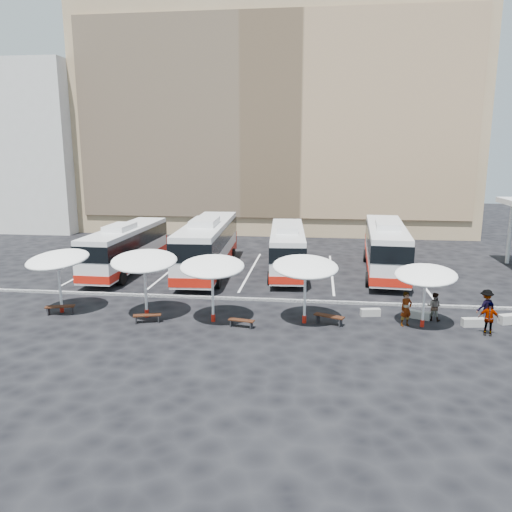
# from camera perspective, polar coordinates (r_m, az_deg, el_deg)

# --- Properties ---
(ground) EXTENTS (120.00, 120.00, 0.00)m
(ground) POSITION_cam_1_polar(r_m,az_deg,el_deg) (29.80, -2.63, -5.29)
(ground) COLOR black
(ground) RESTS_ON ground
(sandstone_building) EXTENTS (42.00, 18.25, 29.60)m
(sandstone_building) POSITION_cam_1_polar(r_m,az_deg,el_deg) (60.21, 2.52, 15.62)
(sandstone_building) COLOR tan
(sandstone_building) RESTS_ON ground
(apartment_block) EXTENTS (14.00, 14.00, 18.00)m
(apartment_block) POSITION_cam_1_polar(r_m,az_deg,el_deg) (64.94, -23.80, 11.17)
(apartment_block) COLOR beige
(apartment_block) RESTS_ON ground
(curb_divider) EXTENTS (34.00, 0.25, 0.15)m
(curb_divider) POSITION_cam_1_polar(r_m,az_deg,el_deg) (30.25, -2.47, -4.88)
(curb_divider) COLOR black
(curb_divider) RESTS_ON ground
(bay_lines) EXTENTS (24.15, 12.00, 0.01)m
(bay_lines) POSITION_cam_1_polar(r_m,az_deg,el_deg) (37.42, -0.58, -1.66)
(bay_lines) COLOR white
(bay_lines) RESTS_ON ground
(bus_0) EXTENTS (2.89, 11.58, 3.66)m
(bus_0) POSITION_cam_1_polar(r_m,az_deg,el_deg) (38.05, -14.59, 1.05)
(bus_0) COLOR silver
(bus_0) RESTS_ON ground
(bus_1) EXTENTS (3.49, 13.14, 4.13)m
(bus_1) POSITION_cam_1_polar(r_m,az_deg,el_deg) (36.63, -5.53, 1.35)
(bus_1) COLOR silver
(bus_1) RESTS_ON ground
(bus_2) EXTENTS (3.16, 11.40, 3.57)m
(bus_2) POSITION_cam_1_polar(r_m,az_deg,el_deg) (36.76, 3.59, 0.97)
(bus_2) COLOR silver
(bus_2) RESTS_ON ground
(bus_3) EXTENTS (3.47, 12.48, 3.91)m
(bus_3) POSITION_cam_1_polar(r_m,az_deg,el_deg) (37.48, 14.60, 1.09)
(bus_3) COLOR silver
(bus_3) RESTS_ON ground
(sunshade_0) EXTENTS (4.37, 4.40, 3.52)m
(sunshade_0) POSITION_cam_1_polar(r_m,az_deg,el_deg) (29.30, -21.72, -0.40)
(sunshade_0) COLOR silver
(sunshade_0) RESTS_ON ground
(sunshade_1) EXTENTS (4.11, 4.15, 3.65)m
(sunshade_1) POSITION_cam_1_polar(r_m,az_deg,el_deg) (27.05, -12.65, -0.58)
(sunshade_1) COLOR silver
(sunshade_1) RESTS_ON ground
(sunshade_2) EXTENTS (3.75, 3.78, 3.50)m
(sunshade_2) POSITION_cam_1_polar(r_m,az_deg,el_deg) (25.80, -5.03, -1.22)
(sunshade_2) COLOR silver
(sunshade_2) RESTS_ON ground
(sunshade_3) EXTENTS (4.07, 4.11, 3.54)m
(sunshade_3) POSITION_cam_1_polar(r_m,az_deg,el_deg) (25.61, 5.66, -1.25)
(sunshade_3) COLOR silver
(sunshade_3) RESTS_ON ground
(sunshade_4) EXTENTS (3.82, 3.85, 3.20)m
(sunshade_4) POSITION_cam_1_polar(r_m,az_deg,el_deg) (26.40, 18.83, -2.09)
(sunshade_4) COLOR silver
(sunshade_4) RESTS_ON ground
(wood_bench_0) EXTENTS (1.60, 0.83, 0.48)m
(wood_bench_0) POSITION_cam_1_polar(r_m,az_deg,el_deg) (29.59, -21.49, -5.54)
(wood_bench_0) COLOR black
(wood_bench_0) RESTS_ON ground
(wood_bench_1) EXTENTS (1.49, 0.77, 0.44)m
(wood_bench_1) POSITION_cam_1_polar(r_m,az_deg,el_deg) (26.87, -12.33, -6.77)
(wood_bench_1) COLOR black
(wood_bench_1) RESTS_ON ground
(wood_bench_2) EXTENTS (1.38, 0.60, 0.41)m
(wood_bench_2) POSITION_cam_1_polar(r_m,az_deg,el_deg) (25.60, -1.68, -7.49)
(wood_bench_2) COLOR black
(wood_bench_2) RESTS_ON ground
(wood_bench_3) EXTENTS (1.62, 1.01, 0.49)m
(wood_bench_3) POSITION_cam_1_polar(r_m,az_deg,el_deg) (26.28, 8.35, -6.97)
(wood_bench_3) COLOR black
(wood_bench_3) RESTS_ON ground
(conc_bench_0) EXTENTS (1.11, 0.54, 0.40)m
(conc_bench_0) POSITION_cam_1_polar(r_m,az_deg,el_deg) (28.05, 12.94, -6.29)
(conc_bench_0) COLOR gray
(conc_bench_0) RESTS_ON ground
(conc_bench_1) EXTENTS (1.14, 0.77, 0.41)m
(conc_bench_1) POSITION_cam_1_polar(r_m,az_deg,el_deg) (28.30, 18.20, -6.42)
(conc_bench_1) COLOR gray
(conc_bench_1) RESTS_ON ground
(conc_bench_2) EXTENTS (1.19, 0.56, 0.43)m
(conc_bench_2) POSITION_cam_1_polar(r_m,az_deg,el_deg) (28.08, 23.58, -6.97)
(conc_bench_2) COLOR gray
(conc_bench_2) RESTS_ON ground
(conc_bench_3) EXTENTS (1.35, 0.82, 0.48)m
(conc_bench_3) POSITION_cam_1_polar(r_m,az_deg,el_deg) (29.38, 27.11, -6.42)
(conc_bench_3) COLOR gray
(conc_bench_3) RESTS_ON ground
(passenger_0) EXTENTS (0.78, 0.69, 1.81)m
(passenger_0) POSITION_cam_1_polar(r_m,az_deg,el_deg) (26.79, 16.78, -5.80)
(passenger_0) COLOR black
(passenger_0) RESTS_ON ground
(passenger_1) EXTENTS (0.90, 0.81, 1.52)m
(passenger_1) POSITION_cam_1_polar(r_m,az_deg,el_deg) (28.10, 19.71, -5.47)
(passenger_1) COLOR black
(passenger_1) RESTS_ON ground
(passenger_2) EXTENTS (1.04, 0.64, 1.66)m
(passenger_2) POSITION_cam_1_polar(r_m,az_deg,el_deg) (26.93, 25.05, -6.52)
(passenger_2) COLOR black
(passenger_2) RESTS_ON ground
(passenger_3) EXTENTS (1.32, 1.13, 1.78)m
(passenger_3) POSITION_cam_1_polar(r_m,az_deg,el_deg) (28.79, 24.76, -5.20)
(passenger_3) COLOR black
(passenger_3) RESTS_ON ground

